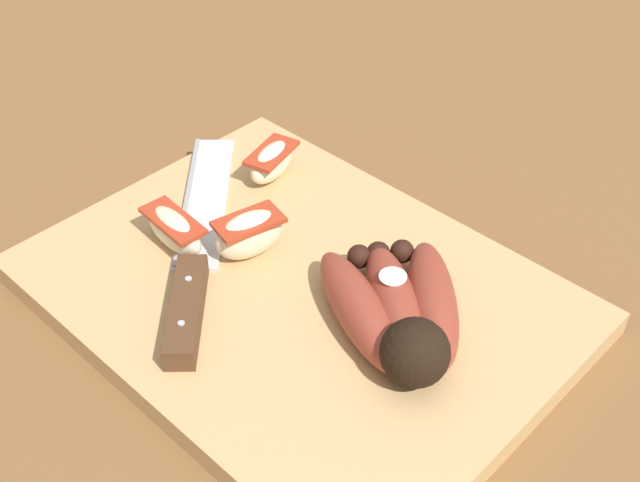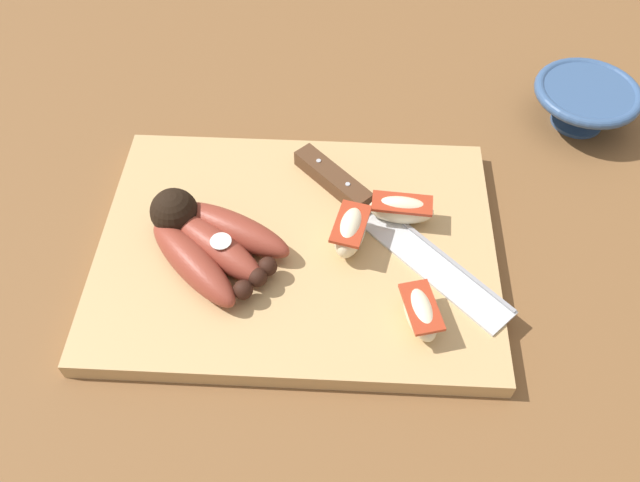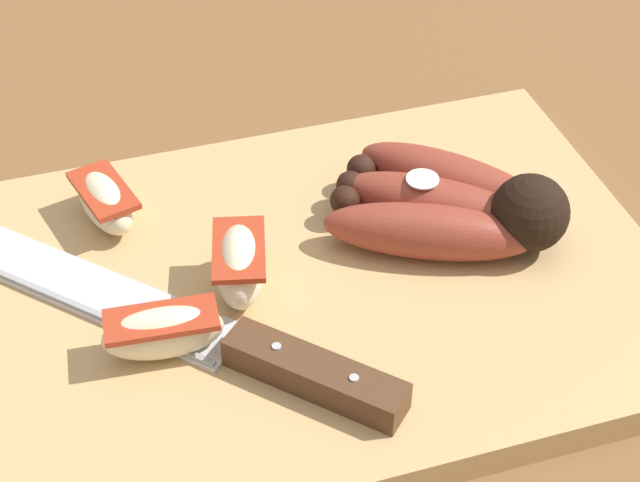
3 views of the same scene
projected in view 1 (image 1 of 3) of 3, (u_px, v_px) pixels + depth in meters
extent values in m
plane|color=brown|center=(314.00, 315.00, 0.62)|extent=(6.00, 6.00, 0.00)
cube|color=tan|center=(301.00, 293.00, 0.63)|extent=(0.39, 0.29, 0.02)
sphere|color=black|center=(415.00, 353.00, 0.53)|extent=(0.05, 0.05, 0.05)
ellipsoid|color=brown|center=(433.00, 302.00, 0.58)|extent=(0.11, 0.11, 0.03)
sphere|color=black|center=(402.00, 251.00, 0.62)|extent=(0.02, 0.02, 0.02)
ellipsoid|color=brown|center=(396.00, 306.00, 0.58)|extent=(0.12, 0.10, 0.03)
sphere|color=black|center=(378.00, 253.00, 0.62)|extent=(0.02, 0.02, 0.02)
ellipsoid|color=brown|center=(358.00, 310.00, 0.58)|extent=(0.13, 0.08, 0.03)
sphere|color=black|center=(359.00, 257.00, 0.62)|extent=(0.02, 0.02, 0.02)
cylinder|color=white|center=(393.00, 276.00, 0.58)|extent=(0.02, 0.02, 0.00)
cube|color=silver|center=(206.00, 199.00, 0.70)|extent=(0.15, 0.15, 0.00)
cube|color=#99999E|center=(187.00, 197.00, 0.70)|extent=(0.13, 0.13, 0.00)
cube|color=#51331E|center=(186.00, 310.00, 0.59)|extent=(0.09, 0.09, 0.02)
cylinder|color=#B2B2B7|center=(181.00, 323.00, 0.56)|extent=(0.01, 0.01, 0.00)
cylinder|color=#B2B2B7|center=(188.00, 279.00, 0.60)|extent=(0.01, 0.01, 0.00)
ellipsoid|color=beige|center=(245.00, 237.00, 0.63)|extent=(0.04, 0.06, 0.04)
cube|color=#B2381E|center=(244.00, 224.00, 0.62)|extent=(0.04, 0.06, 0.00)
ellipsoid|color=beige|center=(174.00, 231.00, 0.64)|extent=(0.07, 0.03, 0.03)
cube|color=#B2381E|center=(173.00, 221.00, 0.64)|extent=(0.06, 0.03, 0.00)
ellipsoid|color=beige|center=(272.00, 162.00, 0.72)|extent=(0.04, 0.06, 0.03)
cube|color=#B2381E|center=(272.00, 153.00, 0.71)|extent=(0.04, 0.06, 0.00)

